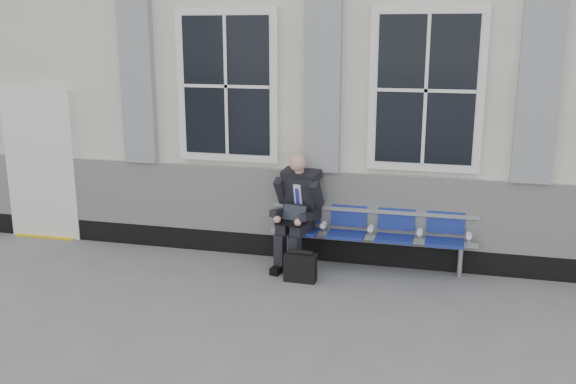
# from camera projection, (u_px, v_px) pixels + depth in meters

# --- Properties ---
(ground) EXTENTS (70.00, 70.00, 0.00)m
(ground) POSITION_uv_depth(u_px,v_px,m) (376.00, 312.00, 6.88)
(ground) COLOR slate
(ground) RESTS_ON ground
(station_building) EXTENTS (14.40, 4.40, 4.49)m
(station_building) POSITION_uv_depth(u_px,v_px,m) (407.00, 80.00, 9.61)
(station_building) COLOR silver
(station_building) RESTS_ON ground
(bench) EXTENTS (2.60, 0.47, 0.91)m
(bench) POSITION_uv_depth(u_px,v_px,m) (371.00, 226.00, 8.04)
(bench) COLOR #9EA0A3
(bench) RESTS_ON ground
(businessman) EXTENTS (0.63, 0.85, 1.45)m
(businessman) POSITION_uv_depth(u_px,v_px,m) (298.00, 207.00, 8.08)
(businessman) COLOR black
(businessman) RESTS_ON ground
(briefcase) EXTENTS (0.39, 0.17, 0.39)m
(briefcase) POSITION_uv_depth(u_px,v_px,m) (300.00, 267.00, 7.70)
(briefcase) COLOR black
(briefcase) RESTS_ON ground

